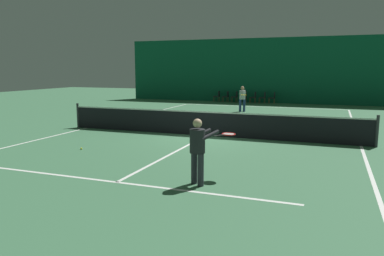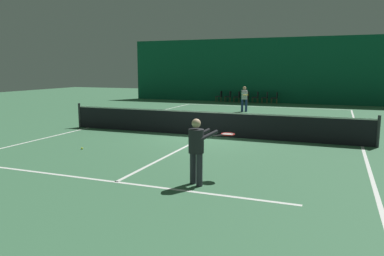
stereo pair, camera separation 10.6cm
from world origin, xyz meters
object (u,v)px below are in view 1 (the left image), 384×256
tennis_ball (81,149)px  courtside_chair_3 (244,96)px  courtside_chair_6 (273,97)px  player_far (242,97)px  courtside_chair_2 (235,96)px  courtside_chair_0 (217,96)px  tennis_net (206,123)px  courtside_chair_1 (226,96)px  courtside_chair_5 (263,97)px  courtside_chair_4 (254,97)px  player_near (199,146)px

tennis_ball → courtside_chair_3: bearing=86.4°
courtside_chair_6 → courtside_chair_3: bearing=-90.0°
player_far → courtside_chair_6: (0.91, 6.06, -0.41)m
courtside_chair_2 → courtside_chair_3: 0.72m
courtside_chair_6 → tennis_ball: bearing=-10.2°
player_far → courtside_chair_0: bearing=-167.7°
tennis_net → courtside_chair_6: (0.34, 14.62, -0.03)m
tennis_net → player_far: (-0.57, 8.56, 0.38)m
courtside_chair_1 → courtside_chair_3: 1.43m
courtside_chair_1 → courtside_chair_5: size_ratio=1.00×
courtside_chair_4 → courtside_chair_1: bearing=-90.0°
courtside_chair_3 → tennis_ball: courtside_chair_3 is taller
courtside_chair_3 → courtside_chair_0: bearing=-90.0°
courtside_chair_0 → courtside_chair_4: bearing=90.0°
courtside_chair_2 → courtside_chair_5: size_ratio=1.00×
courtside_chair_0 → courtside_chair_5: (3.58, 0.00, 0.00)m
courtside_chair_1 → courtside_chair_3: same height
courtside_chair_5 → courtside_chair_6: size_ratio=1.00×
player_far → courtside_chair_3: player_far is taller
player_far → courtside_chair_1: (-2.68, 6.06, -0.41)m
tennis_net → courtside_chair_2: 14.83m
player_near → courtside_chair_6: player_near is taller
player_far → tennis_ball: (-2.39, -12.33, -0.86)m
courtside_chair_6 → tennis_ball: courtside_chair_6 is taller
courtside_chair_0 → courtside_chair_6: 4.30m
courtside_chair_4 → tennis_ball: size_ratio=12.73×
player_far → courtside_chair_1: size_ratio=1.82×
tennis_net → courtside_chair_1: (-3.24, 14.62, -0.03)m
courtside_chair_2 → courtside_chair_3: same height
player_far → courtside_chair_1: bearing=-173.1°
player_far → courtside_chair_0: player_far is taller
tennis_net → player_near: size_ratio=8.03×
player_near → courtside_chair_3: player_near is taller
player_far → courtside_chair_5: (0.19, 6.06, -0.41)m
tennis_net → courtside_chair_4: bearing=94.3°
courtside_chair_4 → courtside_chair_5: 0.72m
courtside_chair_1 → courtside_chair_2: (0.72, 0.00, 0.00)m
courtside_chair_3 → courtside_chair_6: same height
courtside_chair_0 → courtside_chair_5: bearing=90.0°
tennis_net → player_far: player_far is taller
player_near → courtside_chair_4: bearing=39.9°
player_near → player_far: (-2.38, 14.43, 0.02)m
courtside_chair_3 → tennis_ball: (-1.14, -18.39, -0.45)m
player_far → courtside_chair_1: 6.64m
courtside_chair_3 → courtside_chair_6: (2.15, 0.00, 0.00)m
courtside_chair_1 → courtside_chair_6: same height
courtside_chair_6 → courtside_chair_5: bearing=-90.0°
courtside_chair_1 → tennis_ball: courtside_chair_1 is taller
courtside_chair_5 → courtside_chair_2: bearing=-90.0°
courtside_chair_0 → courtside_chair_4: 2.87m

